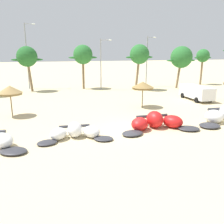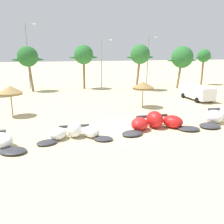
# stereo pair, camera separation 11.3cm
# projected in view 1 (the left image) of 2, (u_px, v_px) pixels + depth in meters

# --- Properties ---
(ground_plane) EXTENTS (260.00, 260.00, 0.00)m
(ground_plane) POSITION_uv_depth(u_px,v_px,m) (129.00, 129.00, 20.09)
(ground_plane) COLOR beige
(kite_left) EXTENTS (5.66, 2.82, 1.16)m
(kite_left) POSITION_uv_depth(u_px,v_px,m) (75.00, 132.00, 17.78)
(kite_left) COLOR #333338
(kite_left) RESTS_ON ground
(kite_left_of_center) EXTENTS (6.92, 3.29, 1.41)m
(kite_left_of_center) POSITION_uv_depth(u_px,v_px,m) (156.00, 122.00, 19.93)
(kite_left_of_center) COLOR #333338
(kite_left_of_center) RESTS_ON ground
(beach_umbrella_near_van) EXTENTS (2.33, 2.33, 3.05)m
(beach_umbrella_near_van) POSITION_uv_depth(u_px,v_px,m) (10.00, 90.00, 23.20)
(beach_umbrella_near_van) COLOR brown
(beach_umbrella_near_van) RESTS_ON ground
(beach_umbrella_middle) EXTENTS (2.49, 2.49, 2.93)m
(beach_umbrella_middle) POSITION_uv_depth(u_px,v_px,m) (143.00, 85.00, 27.01)
(beach_umbrella_middle) COLOR brown
(beach_umbrella_middle) RESTS_ON ground
(parked_van) EXTENTS (2.33, 5.43, 1.84)m
(parked_van) POSITION_uv_depth(u_px,v_px,m) (196.00, 92.00, 31.63)
(parked_van) COLOR white
(parked_van) RESTS_ON ground
(palm_left) EXTENTS (4.71, 3.14, 6.99)m
(palm_left) POSITION_uv_depth(u_px,v_px,m) (27.00, 57.00, 37.08)
(palm_left) COLOR #7F6647
(palm_left) RESTS_ON ground
(palm_left_of_gap) EXTENTS (4.77, 3.18, 7.26)m
(palm_left_of_gap) POSITION_uv_depth(u_px,v_px,m) (83.00, 55.00, 39.67)
(palm_left_of_gap) COLOR brown
(palm_left_of_gap) RESTS_ON ground
(palm_center_left) EXTENTS (4.65, 3.10, 7.30)m
(palm_center_left) POSITION_uv_depth(u_px,v_px,m) (139.00, 55.00, 38.28)
(palm_center_left) COLOR #7F6647
(palm_center_left) RESTS_ON ground
(palm_center_right) EXTENTS (5.47, 3.64, 7.06)m
(palm_center_right) POSITION_uv_depth(u_px,v_px,m) (181.00, 57.00, 40.68)
(palm_center_right) COLOR #7F6647
(palm_center_right) RESTS_ON ground
(palm_right_of_gap) EXTENTS (3.64, 2.42, 6.61)m
(palm_right_of_gap) POSITION_uv_depth(u_px,v_px,m) (203.00, 56.00, 44.85)
(palm_right_of_gap) COLOR #7F6647
(palm_right_of_gap) RESTS_ON ground
(lamppost_west_center) EXTENTS (1.79, 0.24, 10.62)m
(lamppost_west_center) POSITION_uv_depth(u_px,v_px,m) (28.00, 53.00, 39.51)
(lamppost_west_center) COLOR gray
(lamppost_west_center) RESTS_ON ground
(lamppost_east_center) EXTENTS (1.95, 0.24, 8.10)m
(lamppost_east_center) POSITION_uv_depth(u_px,v_px,m) (102.00, 62.00, 38.73)
(lamppost_east_center) COLOR gray
(lamppost_east_center) RESTS_ON ground
(lamppost_east) EXTENTS (1.72, 0.24, 8.68)m
(lamppost_east) POSITION_uv_depth(u_px,v_px,m) (148.00, 59.00, 42.14)
(lamppost_east) COLOR gray
(lamppost_east) RESTS_ON ground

